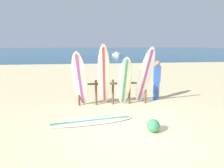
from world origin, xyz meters
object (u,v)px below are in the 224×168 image
surfboard_leaning_far_left (80,80)px  surfboard_leaning_center_left (125,82)px  small_boat_offshore (117,54)px  beach_ball (153,126)px  surfboard_leaning_left (104,77)px  surfboard_leaning_center (145,77)px  surfboard_lying_on_sand (91,121)px  beachgoer_standing (157,78)px  surfboard_rack (113,90)px

surfboard_leaning_far_left → surfboard_leaning_center_left: surfboard_leaning_far_left is taller
small_boat_offshore → beach_ball: (-3.93, -32.59, -0.07)m
surfboard_leaning_far_left → surfboard_leaning_left: bearing=-4.9°
surfboard_leaning_far_left → surfboard_leaning_center: (2.48, -0.02, 0.08)m
surfboard_leaning_far_left → surfboard_leaning_center_left: bearing=-3.2°
surfboard_leaning_center → small_boat_offshore: 30.58m
surfboard_lying_on_sand → beachgoer_standing: (2.88, 2.11, 0.92)m
surfboard_rack → surfboard_leaning_center_left: 0.68m
surfboard_rack → small_boat_offshore: (4.75, 30.03, -0.36)m
beach_ball → small_boat_offshore: bearing=83.1°
surfboard_leaning_center_left → small_boat_offshore: size_ratio=0.85×
surfboard_rack → surfboard_leaning_far_left: size_ratio=1.29×
surfboard_rack → surfboard_leaning_center_left: surfboard_leaning_center_left is taller
surfboard_leaning_left → surfboard_leaning_center_left: surfboard_leaning_left is taller
surfboard_lying_on_sand → surfboard_rack: bearing=62.0°
surfboard_lying_on_sand → beachgoer_standing: 3.69m
beach_ball → beachgoer_standing: bearing=68.6°
surfboard_leaning_far_left → surfboard_leaning_center_left: size_ratio=1.10×
surfboard_leaning_far_left → surfboard_leaning_center: bearing=-0.5°
surfboard_rack → beachgoer_standing: bearing=11.8°
surfboard_leaning_left → surfboard_leaning_far_left: bearing=175.1°
surfboard_rack → surfboard_leaning_center_left: bearing=-45.9°
surfboard_leaning_left → surfboard_leaning_center: size_ratio=1.04×
beachgoer_standing → small_boat_offshore: size_ratio=0.74×
surfboard_leaning_center_left → beach_ball: size_ratio=5.38×
surfboard_leaning_center_left → surfboard_leaning_center: bearing=5.1°
small_boat_offshore → beach_ball: 32.82m
surfboard_leaning_center → surfboard_leaning_far_left: bearing=179.5°
surfboard_leaning_center_left → beachgoer_standing: size_ratio=1.16×
surfboard_leaning_far_left → surfboard_lying_on_sand: surfboard_leaning_far_left is taller
surfboard_rack → surfboard_leaning_center: size_ratio=1.20×
surfboard_rack → beachgoer_standing: beachgoer_standing is taller
surfboard_leaning_center → surfboard_lying_on_sand: (-2.10, -1.36, -1.14)m
surfboard_leaning_far_left → surfboard_leaning_left: (0.89, -0.08, 0.12)m
beach_ball → surfboard_lying_on_sand: bearing=153.4°
surfboard_leaning_far_left → surfboard_leaning_center_left: (1.68, -0.09, -0.10)m
surfboard_rack → surfboard_leaning_left: size_ratio=1.16×
beachgoer_standing → surfboard_leaning_center_left: bearing=-152.7°
surfboard_lying_on_sand → small_boat_offshore: bearing=79.9°
surfboard_leaning_center_left → surfboard_leaning_center: (0.81, 0.07, 0.18)m
surfboard_rack → surfboard_lying_on_sand: 2.01m
beachgoer_standing → small_boat_offshore: (2.77, 29.62, -0.70)m
surfboard_leaning_center_left → surfboard_lying_on_sand: 2.07m
surfboard_rack → small_boat_offshore: surfboard_rack is taller
surfboard_rack → surfboard_leaning_center: bearing=-15.5°
surfboard_leaning_center_left → beach_ball: 2.34m
surfboard_leaning_left → small_boat_offshore: (5.14, 30.42, -0.97)m
small_boat_offshore → beach_ball: size_ratio=6.32×
surfboard_lying_on_sand → small_boat_offshore: (5.65, 31.73, 0.22)m
surfboard_lying_on_sand → surfboard_leaning_center: bearing=32.9°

